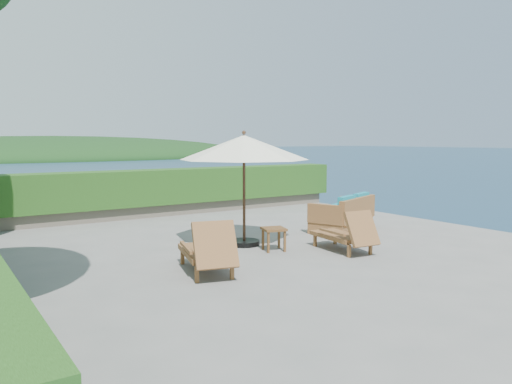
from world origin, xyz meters
TOP-DOWN VIEW (x-y plane):
  - ground at (0.00, 0.00)m, footprint 12.00×12.00m
  - foundation at (0.00, 0.00)m, footprint 12.00×12.00m
  - offshore_island at (25.00, 140.00)m, footprint 126.00×57.60m
  - planter_wall_far at (0.00, 5.60)m, footprint 12.00×0.60m
  - hedge_far at (0.00, 5.60)m, footprint 12.40×0.90m
  - patio_umbrella at (-0.06, 0.71)m, footprint 3.09×3.09m
  - lounge_left at (-1.77, -0.86)m, footprint 1.07×1.76m
  - lounge_right at (1.29, -0.94)m, footprint 0.76×1.55m
  - side_table at (0.15, -0.07)m, footprint 0.55×0.55m
  - wicker_loveseat at (2.90, 0.81)m, footprint 2.05×1.55m

SIDE VIEW (x-z plane):
  - offshore_island at x=25.00m, z-range -9.30..3.30m
  - foundation at x=0.00m, z-range -3.05..-0.05m
  - ground at x=0.00m, z-range 0.00..0.00m
  - planter_wall_far at x=0.00m, z-range 0.00..0.36m
  - wicker_loveseat at x=2.90m, z-range -0.10..0.80m
  - lounge_right at x=1.29m, z-range -0.07..0.79m
  - side_table at x=0.15m, z-range 0.15..0.62m
  - lounge_left at x=-1.77m, z-range -0.08..0.87m
  - hedge_far at x=0.00m, z-range 0.35..1.35m
  - patio_umbrella at x=-0.06m, z-range 0.83..3.24m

